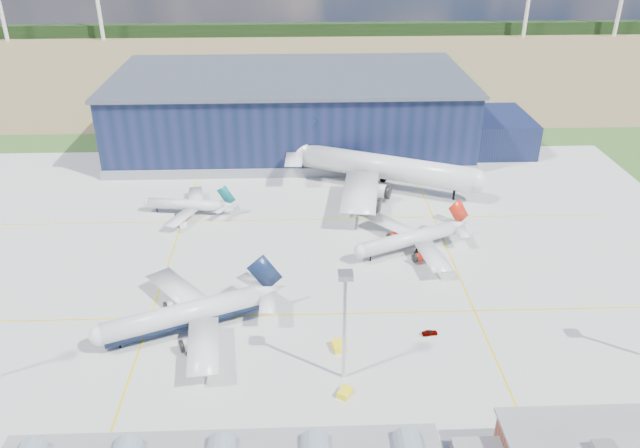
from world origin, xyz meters
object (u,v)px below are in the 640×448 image
at_px(airliner_navy, 181,305).
at_px(gse_tug_c, 371,182).
at_px(car_a, 430,333).
at_px(light_mast_center, 345,309).
at_px(airliner_regional, 185,199).
at_px(gse_tug_b, 345,393).
at_px(car_b, 407,448).
at_px(gse_tug_a, 338,346).
at_px(gse_cart_b, 180,224).
at_px(airliner_red, 409,232).
at_px(airliner_widebody, 387,155).
at_px(hangar, 299,114).
at_px(gse_cart_a, 346,213).

height_order(airliner_navy, gse_tug_c, airliner_navy).
bearing_deg(car_a, light_mast_center, 114.59).
height_order(light_mast_center, airliner_regional, light_mast_center).
relative_size(light_mast_center, gse_tug_b, 7.91).
relative_size(gse_tug_b, car_b, 0.79).
bearing_deg(car_a, gse_tug_a, 93.03).
xyz_separation_m(gse_tug_a, car_a, (19.17, 3.86, -0.13)).
bearing_deg(gse_tug_b, car_b, -24.70).
distance_m(gse_tug_a, gse_cart_b, 67.33).
bearing_deg(gse_tug_a, airliner_red, 50.98).
bearing_deg(car_a, gse_tug_b, 123.81).
relative_size(airliner_regional, car_a, 8.39).
distance_m(gse_tug_b, car_b, 15.99).
height_order(airliner_regional, car_a, airliner_regional).
height_order(airliner_widebody, car_a, airliner_widebody).
bearing_deg(car_b, airliner_regional, 31.32).
xyz_separation_m(hangar, airliner_red, (26.74, -78.65, -5.99)).
height_order(hangar, gse_tug_b, hangar).
xyz_separation_m(hangar, airliner_regional, (-32.62, -54.80, -7.14)).
distance_m(airliner_regional, gse_cart_a, 45.64).
height_order(gse_tug_c, car_a, gse_tug_c).
bearing_deg(hangar, car_a, -77.09).
distance_m(airliner_navy, gse_tug_b, 38.07).
distance_m(airliner_regional, car_a, 82.39).
distance_m(gse_tug_b, gse_tug_c, 94.39).
bearing_deg(car_a, gse_cart_b, 41.05).
bearing_deg(light_mast_center, airliner_navy, 154.63).
xyz_separation_m(airliner_navy, car_b, (40.96, -33.12, -6.13)).
relative_size(airliner_navy, gse_tug_c, 11.76).
relative_size(airliner_regional, gse_tug_c, 7.80).
height_order(airliner_navy, gse_cart_b, airliner_navy).
bearing_deg(gse_tug_a, car_b, -81.08).
relative_size(airliner_widebody, car_b, 18.27).
relative_size(light_mast_center, gse_cart_b, 7.33).
distance_m(hangar, gse_tug_b, 130.36).
distance_m(airliner_widebody, car_a, 73.66).
distance_m(gse_tug_a, gse_cart_a, 59.36).
relative_size(airliner_red, gse_cart_b, 11.00).
bearing_deg(gse_tug_b, gse_tug_a, 122.12).
xyz_separation_m(airliner_red, gse_tug_a, (-20.06, -37.93, -4.94)).
xyz_separation_m(gse_tug_c, car_a, (3.72, -76.19, -0.21)).
relative_size(airliner_regional, gse_cart_b, 8.74).
bearing_deg(car_b, car_a, -15.41).
xyz_separation_m(light_mast_center, gse_cart_a, (5.59, 67.27, -14.72)).
relative_size(airliner_red, gse_tug_a, 10.45).
bearing_deg(airliner_navy, airliner_red, -171.51).
xyz_separation_m(light_mast_center, airliner_regional, (-39.81, 70.00, -10.96)).
bearing_deg(gse_tug_b, light_mast_center, 119.12).
bearing_deg(car_a, airliner_navy, 78.21).
bearing_deg(light_mast_center, gse_cart_b, 122.76).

